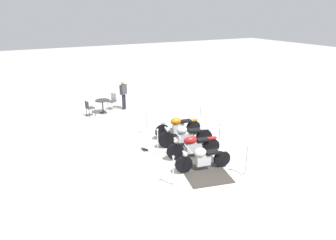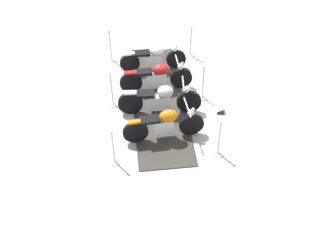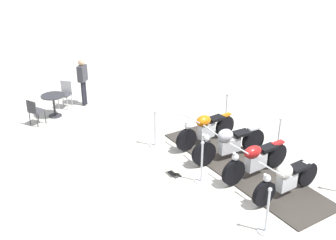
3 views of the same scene
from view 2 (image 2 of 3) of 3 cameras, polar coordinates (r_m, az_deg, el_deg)
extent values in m
plane|color=beige|center=(12.20, -1.37, 2.67)|extent=(80.00, 80.00, 0.00)
cube|color=#38332D|center=(12.19, -1.37, 2.73)|extent=(5.52, 2.65, 0.03)
cylinder|color=black|center=(10.92, 3.26, -0.62)|extent=(0.20, 0.68, 0.67)
cylinder|color=black|center=(10.73, -4.50, -1.67)|extent=(0.20, 0.68, 0.67)
cube|color=silver|center=(10.76, -0.59, -0.90)|extent=(0.26, 0.53, 0.43)
ellipsoid|color=#D16B0F|center=(10.53, 0.08, 0.58)|extent=(0.39, 0.53, 0.32)
cube|color=black|center=(10.51, -2.48, 0.05)|extent=(0.36, 0.53, 0.08)
cube|color=#D16B0F|center=(10.48, -4.61, -0.25)|extent=(0.18, 0.38, 0.06)
cylinder|color=silver|center=(10.71, 2.98, 0.43)|extent=(0.11, 0.26, 0.57)
cylinder|color=silver|center=(10.47, 2.70, 1.78)|extent=(0.76, 0.15, 0.04)
sphere|color=silver|center=(10.63, 3.19, 1.03)|extent=(0.18, 0.18, 0.18)
cylinder|color=black|center=(11.60, 2.90, 2.56)|extent=(0.32, 0.70, 0.69)
cylinder|color=black|center=(11.58, -5.20, 2.33)|extent=(0.32, 0.70, 0.69)
cube|color=silver|center=(11.54, -1.15, 2.59)|extent=(0.40, 0.66, 0.38)
ellipsoid|color=#B7BAC1|center=(11.32, -0.39, 3.93)|extent=(0.47, 0.53, 0.35)
cube|color=black|center=(11.35, -3.11, 3.65)|extent=(0.44, 0.55, 0.08)
cube|color=#B7BAC1|center=(11.34, -5.32, 3.78)|extent=(0.25, 0.41, 0.06)
cylinder|color=silver|center=(11.40, 2.51, 3.67)|extent=(0.16, 0.33, 0.59)
cylinder|color=silver|center=(11.18, 2.12, 5.07)|extent=(0.63, 0.23, 0.04)
sphere|color=silver|center=(11.31, 2.60, 4.28)|extent=(0.18, 0.18, 0.18)
cylinder|color=black|center=(12.47, 1.82, 5.82)|extent=(0.24, 0.68, 0.67)
cylinder|color=black|center=(12.33, -5.13, 5.16)|extent=(0.24, 0.68, 0.67)
cube|color=silver|center=(12.34, -1.64, 5.70)|extent=(0.32, 0.62, 0.40)
ellipsoid|color=#AD1919|center=(12.16, -0.98, 7.01)|extent=(0.40, 0.58, 0.31)
cube|color=black|center=(12.14, -3.48, 6.60)|extent=(0.37, 0.55, 0.08)
cube|color=#AD1919|center=(12.11, -5.24, 6.52)|extent=(0.21, 0.39, 0.06)
cylinder|color=silver|center=(12.29, 1.56, 6.85)|extent=(0.12, 0.26, 0.57)
cylinder|color=silver|center=(12.08, 1.29, 8.14)|extent=(0.63, 0.15, 0.04)
sphere|color=silver|center=(12.21, 1.74, 7.41)|extent=(0.18, 0.18, 0.18)
cylinder|color=black|center=(13.31, 1.12, 8.41)|extent=(0.23, 0.64, 0.63)
cylinder|color=black|center=(13.18, -5.29, 7.84)|extent=(0.23, 0.64, 0.63)
cube|color=silver|center=(13.20, -2.08, 8.32)|extent=(0.30, 0.55, 0.38)
ellipsoid|color=silver|center=(13.03, -1.53, 9.57)|extent=(0.42, 0.50, 0.34)
cube|color=black|center=(13.01, -3.77, 9.19)|extent=(0.40, 0.60, 0.08)
cube|color=silver|center=(12.99, -5.39, 9.08)|extent=(0.20, 0.36, 0.06)
cylinder|color=silver|center=(13.15, 0.82, 9.34)|extent=(0.12, 0.29, 0.54)
cylinder|color=silver|center=(12.96, 0.51, 10.52)|extent=(0.74, 0.18, 0.04)
sphere|color=silver|center=(13.09, 0.94, 9.81)|extent=(0.18, 0.18, 0.18)
cylinder|color=silver|center=(12.18, -7.56, 2.23)|extent=(0.32, 0.32, 0.03)
cylinder|color=silver|center=(11.84, -7.79, 4.16)|extent=(0.05, 0.05, 1.03)
sphere|color=silver|center=(11.51, -8.04, 6.30)|extent=(0.09, 0.09, 0.09)
cylinder|color=silver|center=(14.13, 3.10, 8.99)|extent=(0.33, 0.33, 0.03)
cylinder|color=silver|center=(13.85, 3.18, 10.73)|extent=(0.05, 0.05, 0.99)
sphere|color=silver|center=(13.58, 3.26, 12.63)|extent=(0.09, 0.09, 0.09)
cylinder|color=silver|center=(13.98, -7.74, 8.22)|extent=(0.32, 0.32, 0.03)
cylinder|color=silver|center=(13.69, -7.95, 10.04)|extent=(0.05, 0.05, 1.03)
sphere|color=silver|center=(13.40, -8.17, 12.01)|extent=(0.09, 0.09, 0.09)
cylinder|color=silver|center=(10.75, 6.86, -4.50)|extent=(0.36, 0.36, 0.03)
cylinder|color=silver|center=(10.37, 7.09, -2.55)|extent=(0.05, 0.05, 1.02)
sphere|color=silver|center=(10.00, 7.36, -0.35)|extent=(0.09, 0.09, 0.09)
cylinder|color=silver|center=(10.55, -7.32, -5.72)|extent=(0.30, 0.30, 0.03)
cylinder|color=silver|center=(10.18, -7.57, -3.82)|extent=(0.05, 0.05, 0.99)
sphere|color=silver|center=(9.80, -7.85, -1.69)|extent=(0.09, 0.09, 0.09)
cylinder|color=silver|center=(12.35, 4.73, 3.17)|extent=(0.34, 0.34, 0.03)
cylinder|color=silver|center=(12.02, 4.88, 5.11)|extent=(0.05, 0.05, 1.04)
sphere|color=silver|center=(11.69, 5.03, 7.26)|extent=(0.09, 0.09, 0.09)
cube|color=#333338|center=(11.95, 7.09, 1.37)|extent=(0.40, 0.28, 0.02)
cube|color=beige|center=(11.87, 7.14, 1.81)|extent=(0.38, 0.30, 0.12)
camera|label=1|loc=(20.42, 7.42, 35.72)|focal=32.06mm
camera|label=3|loc=(18.18, 21.86, 33.92)|focal=44.76mm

